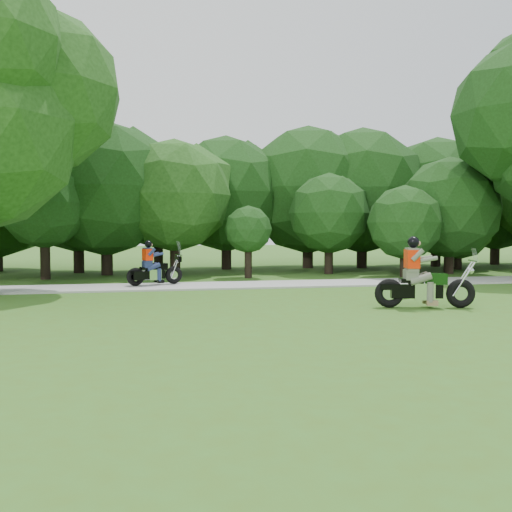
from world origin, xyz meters
name	(u,v)px	position (x,y,z in m)	size (l,w,h in m)	color
ground	(409,322)	(0.00, 0.00, 0.00)	(100.00, 100.00, 0.00)	#3D5F1B
walkway	(305,284)	(0.00, 8.00, 0.03)	(60.00, 2.20, 0.06)	gray
tree_line	(263,194)	(-0.05, 14.91, 3.58)	(38.68, 11.44, 7.63)	black
chopper_motorcycle	(420,282)	(1.23, 1.90, 0.67)	(2.50, 1.00, 1.81)	black
touring_motorcycle	(151,269)	(-5.33, 8.30, 0.61)	(1.94, 1.07, 1.52)	black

